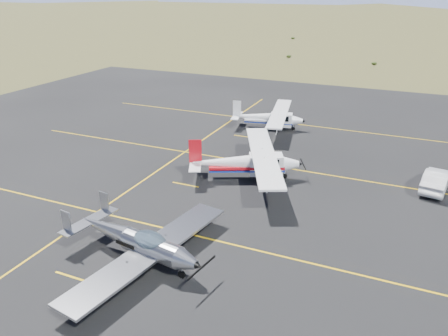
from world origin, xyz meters
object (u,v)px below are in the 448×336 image
Objects in this scene: aircraft_low_wing at (139,242)px; sedan at (436,180)px; aircraft_cessna at (246,162)px; aircraft_plain at (269,117)px.

sedan is at bearing 56.82° from aircraft_low_wing.
aircraft_low_wing is at bearing -120.93° from aircraft_cessna.
aircraft_plain reaches higher than aircraft_low_wing.
sedan is (14.17, -8.12, -0.42)m from aircraft_plain.
aircraft_plain is (-0.91, 22.68, 0.04)m from aircraft_low_wing.
aircraft_low_wing is 2.50× the size of sedan.
aircraft_cessna is 1.11× the size of aircraft_plain.
aircraft_low_wing is at bearing -98.74° from aircraft_plain.
aircraft_cessna is 12.47m from sedan.
aircraft_plain is at bearing 76.22° from aircraft_cessna.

